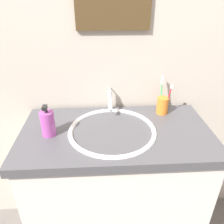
{
  "coord_description": "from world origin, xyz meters",
  "views": [
    {
      "loc": [
        -0.08,
        -0.95,
        1.52
      ],
      "look_at": [
        -0.02,
        0.03,
        0.99
      ],
      "focal_mm": 35.75,
      "sensor_mm": 36.0,
      "label": 1
    }
  ],
  "objects_px": {
    "toothbrush_purple": "(161,91)",
    "soap_dispenser": "(48,123)",
    "toothbrush_red": "(169,97)",
    "faucet": "(110,100)",
    "toothbrush_green": "(161,94)",
    "toothbrush_cup": "(162,105)"
  },
  "relations": [
    {
      "from": "toothbrush_purple",
      "to": "soap_dispenser",
      "type": "relative_size",
      "value": 1.22
    },
    {
      "from": "faucet",
      "to": "toothbrush_red",
      "type": "height_order",
      "value": "toothbrush_red"
    },
    {
      "from": "faucet",
      "to": "toothbrush_red",
      "type": "bearing_deg",
      "value": -9.58
    },
    {
      "from": "toothbrush_green",
      "to": "soap_dispenser",
      "type": "distance_m",
      "value": 0.65
    },
    {
      "from": "toothbrush_green",
      "to": "soap_dispenser",
      "type": "relative_size",
      "value": 1.09
    },
    {
      "from": "toothbrush_green",
      "to": "soap_dispenser",
      "type": "height_order",
      "value": "toothbrush_green"
    },
    {
      "from": "toothbrush_cup",
      "to": "toothbrush_purple",
      "type": "xyz_separation_m",
      "value": [
        -0.0,
        0.05,
        0.07
      ]
    },
    {
      "from": "toothbrush_green",
      "to": "faucet",
      "type": "bearing_deg",
      "value": 178.1
    },
    {
      "from": "faucet",
      "to": "toothbrush_cup",
      "type": "distance_m",
      "value": 0.3
    },
    {
      "from": "toothbrush_green",
      "to": "toothbrush_purple",
      "type": "relative_size",
      "value": 0.89
    },
    {
      "from": "faucet",
      "to": "toothbrush_red",
      "type": "relative_size",
      "value": 0.89
    },
    {
      "from": "toothbrush_green",
      "to": "soap_dispenser",
      "type": "bearing_deg",
      "value": -159.94
    },
    {
      "from": "faucet",
      "to": "toothbrush_cup",
      "type": "height_order",
      "value": "faucet"
    },
    {
      "from": "toothbrush_purple",
      "to": "toothbrush_red",
      "type": "bearing_deg",
      "value": -63.95
    },
    {
      "from": "toothbrush_green",
      "to": "toothbrush_red",
      "type": "bearing_deg",
      "value": -56.82
    },
    {
      "from": "faucet",
      "to": "toothbrush_green",
      "type": "bearing_deg",
      "value": -1.9
    },
    {
      "from": "toothbrush_cup",
      "to": "soap_dispenser",
      "type": "distance_m",
      "value": 0.64
    },
    {
      "from": "faucet",
      "to": "toothbrush_green",
      "type": "distance_m",
      "value": 0.3
    },
    {
      "from": "toothbrush_purple",
      "to": "soap_dispenser",
      "type": "xyz_separation_m",
      "value": [
        -0.61,
        -0.23,
        -0.05
      ]
    },
    {
      "from": "toothbrush_red",
      "to": "soap_dispenser",
      "type": "relative_size",
      "value": 1.07
    },
    {
      "from": "toothbrush_purple",
      "to": "toothbrush_cup",
      "type": "bearing_deg",
      "value": -88.11
    },
    {
      "from": "toothbrush_red",
      "to": "toothbrush_green",
      "type": "xyz_separation_m",
      "value": [
        -0.03,
        0.04,
        0.0
      ]
    }
  ]
}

